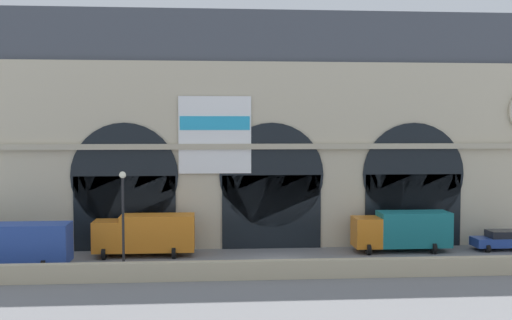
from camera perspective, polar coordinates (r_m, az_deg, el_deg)
ground_plane at (r=44.45m, az=2.13°, el=-9.52°), size 200.00×200.00×0.00m
quay_parapet_wall at (r=39.68m, az=2.93°, el=-10.19°), size 90.00×0.70×1.19m
station_building at (r=50.68m, az=1.22°, el=2.59°), size 48.60×5.11×19.08m
box_truck_west at (r=45.03m, az=-21.63°, el=-7.37°), size 7.50×2.91×3.12m
box_truck_midwest at (r=46.76m, az=-10.30°, el=-6.81°), size 7.50×2.91×3.12m
box_truck_mideast at (r=48.99m, az=13.57°, el=-6.39°), size 7.50×2.91×3.12m
car_east at (r=52.14m, az=22.04°, el=-6.96°), size 4.40×2.22×1.55m
street_lamp_quayside at (r=39.84m, az=-12.37°, el=-4.63°), size 0.44×0.44×6.90m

